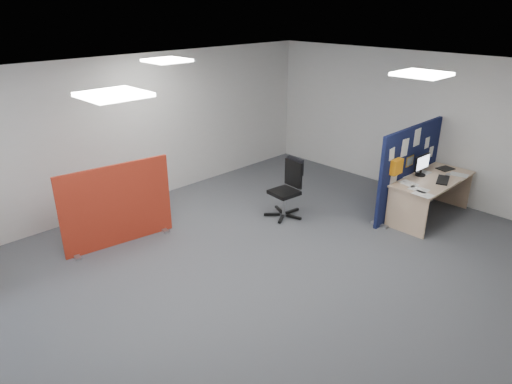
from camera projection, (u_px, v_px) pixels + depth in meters
floor at (256, 281)px, 6.22m from camera, size 9.00×9.00×0.00m
ceiling at (256, 80)px, 5.18m from camera, size 9.00×7.00×0.02m
wall_back at (116, 136)px, 8.00m from camera, size 9.00×0.02×2.70m
wall_right at (425, 126)px, 8.61m from camera, size 0.02×7.00×2.70m
ceiling_lights at (238, 74)px, 5.84m from camera, size 4.10×4.10×0.04m
navy_divider at (409, 170)px, 7.96m from camera, size 1.93×0.30×1.59m
main_desk at (429, 187)px, 7.89m from camera, size 1.72×0.76×0.73m
monitor_main at (422, 164)px, 7.85m from camera, size 0.42×0.18×0.37m
keyboard at (443, 180)px, 7.69m from camera, size 0.48×0.32×0.02m
mouse at (448, 175)px, 7.91m from camera, size 0.10×0.07×0.03m
paper_tray at (445, 169)px, 8.23m from camera, size 0.33×0.28×0.01m
red_divider at (117, 206)px, 6.97m from camera, size 1.72×0.30×1.30m
office_chair at (289, 184)px, 7.94m from camera, size 0.67×0.68×1.02m
desk_papers at (426, 182)px, 7.62m from camera, size 1.52×0.85×0.00m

